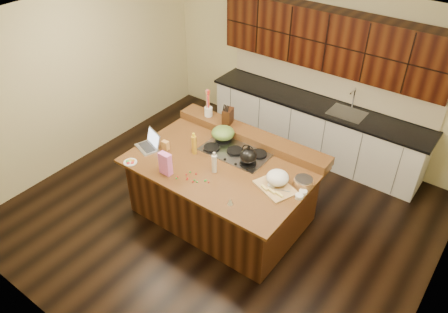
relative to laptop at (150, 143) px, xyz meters
The scene contains 34 objects.
room 1.12m from the laptop, 15.77° to the left, with size 5.52×5.02×2.72m.
island 1.18m from the laptop, 15.77° to the left, with size 2.40×1.60×0.92m.
back_ledge 1.42m from the laptop, 44.04° to the left, with size 2.40×0.30×0.12m, color black.
cooktop 1.18m from the laptop, 29.93° to the left, with size 0.92×0.52×0.05m.
back_counter 2.84m from the laptop, 62.25° to the left, with size 3.70×0.66×2.40m.
kettle 1.40m from the laptop, 19.13° to the left, with size 0.23×0.23×0.20m, color black.
green_bowl 1.02m from the laptop, 44.85° to the left, with size 0.33×0.33×0.18m, color #54772F.
laptop is the anchor object (origin of this frame).
oil_bottle 0.64m from the laptop, 23.05° to the left, with size 0.07×0.07×0.27m, color gold.
vinegar_bottle 1.06m from the laptop, ahead, with size 0.06×0.06×0.25m, color silver.
wooden_tray 1.87m from the laptop, 10.12° to the left, with size 0.58×0.51×0.20m.
ramekin_a 2.19m from the laptop, ahead, with size 0.10×0.10×0.04m, color white.
ramekin_b 2.21m from the laptop, 10.04° to the left, with size 0.10×0.10×0.04m, color white.
ramekin_c 1.82m from the laptop, ahead, with size 0.10×0.10×0.04m, color white.
strainer_bowl 2.17m from the laptop, 13.86° to the left, with size 0.24×0.24×0.09m, color #996B3F.
kitchen_timer 1.60m from the laptop, 10.12° to the right, with size 0.08×0.08×0.07m, color silver.
pink_bag 0.66m from the laptop, 27.51° to the right, with size 0.16×0.09×0.30m, color pink.
candy_plate 0.43m from the laptop, 83.84° to the right, with size 0.18×0.18×0.01m, color white.
package_box 0.23m from the laptop, 22.07° to the left, with size 0.09×0.07×0.13m, color #E3A350.
utensil_crock 1.03m from the laptop, 75.68° to the left, with size 0.12×0.12×0.14m, color white.
knife_block 1.17m from the laptop, 58.35° to the left, with size 0.11×0.19×0.23m, color black.
gumdrop_0 0.90m from the laptop, 14.73° to the right, with size 0.02×0.02×0.02m, color red.
gumdrop_1 1.09m from the laptop, ahead, with size 0.02×0.02×0.02m, color #198C26.
gumdrop_2 0.84m from the laptop, 12.55° to the right, with size 0.02×0.02×0.02m, color red.
gumdrop_3 0.83m from the laptop, ahead, with size 0.02×0.02×0.02m, color #198C26.
gumdrop_4 1.14m from the laptop, ahead, with size 0.02×0.02×0.02m, color red.
gumdrop_5 1.09m from the laptop, ahead, with size 0.02×0.02×0.02m, color #198C26.
gumdrop_6 1.00m from the laptop, 14.09° to the right, with size 0.02×0.02×0.02m, color red.
gumdrop_7 1.04m from the laptop, 11.94° to the right, with size 0.02×0.02×0.02m, color #198C26.
gumdrop_8 0.92m from the laptop, 16.02° to the right, with size 0.02×0.02×0.02m, color red.
gumdrop_9 0.83m from the laptop, 22.30° to the right, with size 0.02×0.02×0.02m, color #198C26.
gumdrop_10 0.81m from the laptop, 20.50° to the right, with size 0.02×0.02×0.02m, color red.
gumdrop_11 0.99m from the laptop, 12.05° to the right, with size 0.02×0.02×0.02m, color #198C26.
gumdrop_12 0.91m from the laptop, ahead, with size 0.02×0.02×0.02m, color red.
Camera 1 is at (2.76, -3.67, 4.37)m, focal length 35.00 mm.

